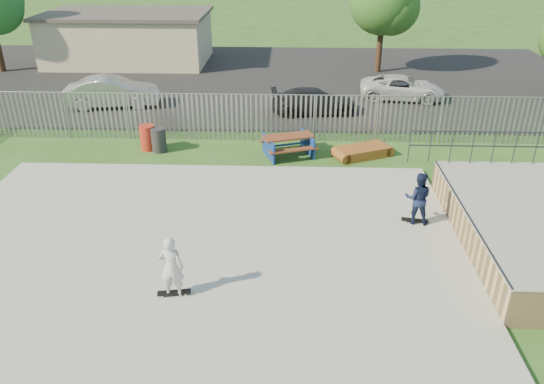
{
  "coord_description": "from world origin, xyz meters",
  "views": [
    {
      "loc": [
        2.61,
        -11.99,
        8.19
      ],
      "look_at": [
        2.11,
        2.0,
        1.1
      ],
      "focal_mm": 35.0,
      "sensor_mm": 36.0,
      "label": 1
    }
  ],
  "objects_px": {
    "picnic_table": "(288,145)",
    "skater_white": "(171,267)",
    "car_white": "(403,88)",
    "trash_bin_red": "(148,138)",
    "trash_bin_grey": "(159,140)",
    "car_dark": "(314,101)",
    "skater_navy": "(418,198)",
    "tree_mid": "(384,0)",
    "car_silver": "(113,92)",
    "funbox": "(363,152)"
  },
  "relations": [
    {
      "from": "car_silver",
      "to": "car_dark",
      "type": "bearing_deg",
      "value": -103.33
    },
    {
      "from": "funbox",
      "to": "trash_bin_grey",
      "type": "xyz_separation_m",
      "value": [
        -8.11,
        0.23,
        0.29
      ]
    },
    {
      "from": "car_dark",
      "to": "skater_white",
      "type": "xyz_separation_m",
      "value": [
        -3.88,
        -14.42,
        0.34
      ]
    },
    {
      "from": "car_dark",
      "to": "skater_navy",
      "type": "height_order",
      "value": "skater_navy"
    },
    {
      "from": "skater_white",
      "to": "skater_navy",
      "type": "bearing_deg",
      "value": -149.14
    },
    {
      "from": "trash_bin_red",
      "to": "car_dark",
      "type": "height_order",
      "value": "car_dark"
    },
    {
      "from": "car_dark",
      "to": "tree_mid",
      "type": "xyz_separation_m",
      "value": [
        4.24,
        8.25,
        3.63
      ]
    },
    {
      "from": "skater_navy",
      "to": "skater_white",
      "type": "distance_m",
      "value": 7.56
    },
    {
      "from": "car_white",
      "to": "picnic_table",
      "type": "bearing_deg",
      "value": 149.74
    },
    {
      "from": "picnic_table",
      "to": "car_white",
      "type": "xyz_separation_m",
      "value": [
        5.86,
        7.72,
        0.2
      ]
    },
    {
      "from": "tree_mid",
      "to": "car_white",
      "type": "bearing_deg",
      "value": -85.69
    },
    {
      "from": "picnic_table",
      "to": "tree_mid",
      "type": "xyz_separation_m",
      "value": [
        5.42,
        13.51,
        3.83
      ]
    },
    {
      "from": "picnic_table",
      "to": "car_white",
      "type": "height_order",
      "value": "car_white"
    },
    {
      "from": "car_silver",
      "to": "car_dark",
      "type": "distance_m",
      "value": 9.99
    },
    {
      "from": "tree_mid",
      "to": "skater_navy",
      "type": "bearing_deg",
      "value": -94.68
    },
    {
      "from": "car_silver",
      "to": "funbox",
      "type": "bearing_deg",
      "value": -126.34
    },
    {
      "from": "picnic_table",
      "to": "skater_navy",
      "type": "relative_size",
      "value": 1.46
    },
    {
      "from": "picnic_table",
      "to": "tree_mid",
      "type": "height_order",
      "value": "tree_mid"
    },
    {
      "from": "trash_bin_grey",
      "to": "car_silver",
      "type": "xyz_separation_m",
      "value": [
        -3.6,
        5.73,
        0.27
      ]
    },
    {
      "from": "car_dark",
      "to": "skater_navy",
      "type": "bearing_deg",
      "value": -172.37
    },
    {
      "from": "trash_bin_red",
      "to": "car_white",
      "type": "distance_m",
      "value": 13.65
    },
    {
      "from": "picnic_table",
      "to": "trash_bin_red",
      "type": "distance_m",
      "value": 5.69
    },
    {
      "from": "car_silver",
      "to": "tree_mid",
      "type": "relative_size",
      "value": 0.71
    },
    {
      "from": "car_dark",
      "to": "car_white",
      "type": "distance_m",
      "value": 5.28
    },
    {
      "from": "picnic_table",
      "to": "skater_white",
      "type": "bearing_deg",
      "value": -125.41
    },
    {
      "from": "trash_bin_grey",
      "to": "skater_white",
      "type": "height_order",
      "value": "skater_white"
    },
    {
      "from": "funbox",
      "to": "skater_navy",
      "type": "distance_m",
      "value": 5.53
    },
    {
      "from": "car_white",
      "to": "skater_white",
      "type": "relative_size",
      "value": 2.68
    },
    {
      "from": "trash_bin_red",
      "to": "picnic_table",
      "type": "bearing_deg",
      "value": -4.11
    },
    {
      "from": "trash_bin_red",
      "to": "trash_bin_grey",
      "type": "bearing_deg",
      "value": -21.28
    },
    {
      "from": "trash_bin_red",
      "to": "trash_bin_grey",
      "type": "distance_m",
      "value": 0.53
    },
    {
      "from": "trash_bin_grey",
      "to": "car_white",
      "type": "distance_m",
      "value": 13.35
    },
    {
      "from": "car_white",
      "to": "trash_bin_red",
      "type": "bearing_deg",
      "value": 129.31
    },
    {
      "from": "skater_white",
      "to": "car_dark",
      "type": "bearing_deg",
      "value": -104.01
    },
    {
      "from": "skater_navy",
      "to": "skater_white",
      "type": "xyz_separation_m",
      "value": [
        -6.56,
        -3.76,
        0.0
      ]
    },
    {
      "from": "tree_mid",
      "to": "car_dark",
      "type": "bearing_deg",
      "value": -117.16
    },
    {
      "from": "car_silver",
      "to": "skater_white",
      "type": "xyz_separation_m",
      "value": [
        6.09,
        -15.11,
        0.2
      ]
    },
    {
      "from": "trash_bin_red",
      "to": "car_white",
      "type": "bearing_deg",
      "value": 32.4
    },
    {
      "from": "trash_bin_red",
      "to": "skater_navy",
      "type": "bearing_deg",
      "value": -31.35
    },
    {
      "from": "funbox",
      "to": "car_white",
      "type": "bearing_deg",
      "value": 44.98
    },
    {
      "from": "car_silver",
      "to": "tree_mid",
      "type": "distance_m",
      "value": 16.46
    },
    {
      "from": "car_silver",
      "to": "tree_mid",
      "type": "height_order",
      "value": "tree_mid"
    },
    {
      "from": "funbox",
      "to": "car_dark",
      "type": "distance_m",
      "value": 5.57
    },
    {
      "from": "trash_bin_red",
      "to": "trash_bin_grey",
      "type": "xyz_separation_m",
      "value": [
        0.49,
        -0.19,
        -0.02
      ]
    },
    {
      "from": "trash_bin_red",
      "to": "skater_navy",
      "type": "height_order",
      "value": "skater_navy"
    },
    {
      "from": "car_dark",
      "to": "car_white",
      "type": "bearing_deg",
      "value": -68.65
    },
    {
      "from": "trash_bin_grey",
      "to": "car_white",
      "type": "height_order",
      "value": "car_white"
    },
    {
      "from": "car_silver",
      "to": "car_dark",
      "type": "xyz_separation_m",
      "value": [
        9.97,
        -0.69,
        -0.15
      ]
    },
    {
      "from": "car_dark",
      "to": "picnic_table",
      "type": "bearing_deg",
      "value": 160.77
    },
    {
      "from": "car_silver",
      "to": "skater_navy",
      "type": "relative_size",
      "value": 2.78
    }
  ]
}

